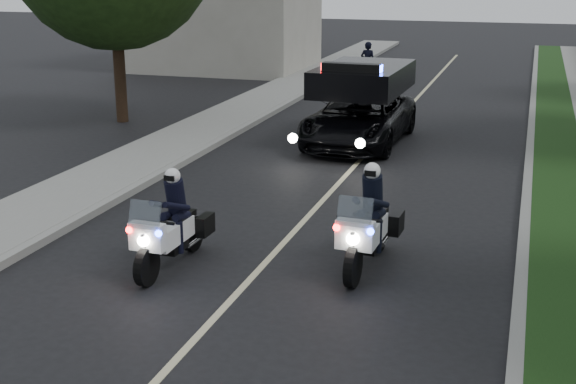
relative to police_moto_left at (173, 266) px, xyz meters
The scene contains 13 objects.
ground 3.19m from the police_moto_left, 63.56° to the right, with size 120.00×120.00×0.00m, color black.
curb_right 9.03m from the police_moto_left, 52.33° to the left, with size 0.20×60.00×0.15m, color gray.
grass_verge 9.47m from the police_moto_left, 48.98° to the left, with size 1.20×60.00×0.16m, color #193814.
curb_left 7.63m from the police_moto_left, 110.57° to the left, with size 0.20×60.00×0.15m, color gray.
sidewalk_left 8.09m from the police_moto_left, 117.88° to the left, with size 2.00×60.00×0.16m, color gray.
lane_marking 7.29m from the police_moto_left, 78.78° to the left, with size 0.12×50.00×0.01m, color #BFB78C.
police_moto_left is the anchor object (origin of this frame).
police_moto_right 3.22m from the police_moto_left, 17.57° to the left, with size 0.72×2.05×1.74m, color silver, non-canonical shape.
police_suv 9.78m from the police_moto_left, 84.28° to the left, with size 2.38×5.14×2.50m, color black.
bicycle 19.52m from the police_moto_left, 92.53° to the left, with size 0.56×1.60×0.84m, color black.
cyclist 19.52m from the police_moto_left, 92.53° to the left, with size 0.59×0.39×1.63m, color black.
tree_left_near 12.53m from the police_moto_left, 122.96° to the left, with size 6.19×6.19×10.32m, color #1E3A13, non-canonical shape.
tree_left_far 26.98m from the police_moto_left, 107.96° to the left, with size 6.62×6.62×11.04m, color black, non-canonical shape.
Camera 1 is at (3.99, -7.86, 4.83)m, focal length 47.98 mm.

